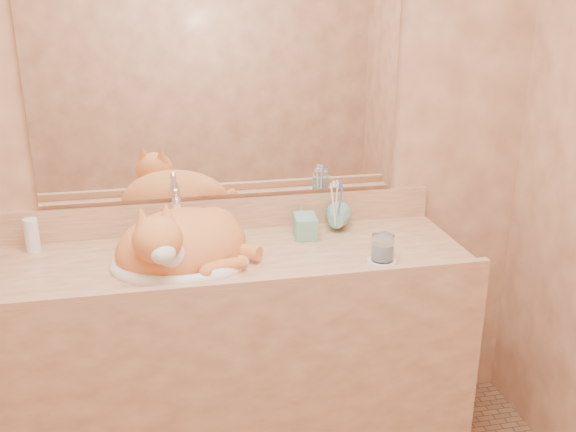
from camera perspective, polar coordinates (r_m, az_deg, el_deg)
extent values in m
cube|color=#9C6246|center=(2.33, -5.99, 8.15)|extent=(2.40, 0.02, 2.50)
cube|color=white|center=(2.30, -6.08, 11.51)|extent=(1.30, 0.02, 0.80)
imported|color=#6DAE97|center=(2.27, 1.74, -0.27)|extent=(0.09, 0.09, 0.18)
imported|color=#6DAE97|center=(2.37, 4.31, -0.57)|extent=(0.13, 0.13, 0.09)
cylinder|color=white|center=(2.15, 8.35, -4.00)|extent=(0.10, 0.10, 0.01)
cylinder|color=silver|center=(2.13, 8.42, -2.80)|extent=(0.07, 0.07, 0.09)
cylinder|color=white|center=(2.37, -21.81, -1.59)|extent=(0.05, 0.05, 0.12)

